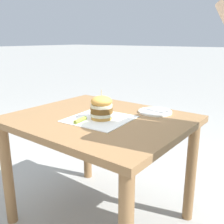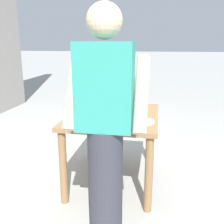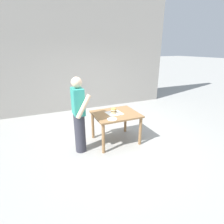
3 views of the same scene
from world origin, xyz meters
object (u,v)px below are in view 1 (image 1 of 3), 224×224
at_px(patio_table, 100,135).
at_px(side_plate_with_forks, 155,112).
at_px(sandwich, 102,107).
at_px(pickle_spear, 80,120).

height_order(patio_table, side_plate_with_forks, side_plate_with_forks).
bearing_deg(side_plate_with_forks, sandwich, -29.13).
distance_m(patio_table, pickle_spear, 0.21).
relative_size(sandwich, side_plate_with_forks, 0.81).
bearing_deg(pickle_spear, patio_table, 174.49).
bearing_deg(pickle_spear, side_plate_with_forks, 152.22).
relative_size(pickle_spear, side_plate_with_forks, 0.45).
xyz_separation_m(patio_table, pickle_spear, (0.15, -0.01, 0.14)).
bearing_deg(sandwich, pickle_spear, -24.09).
height_order(patio_table, pickle_spear, pickle_spear).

